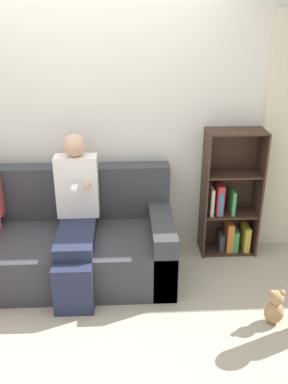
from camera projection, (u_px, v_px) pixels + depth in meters
name	position (u px, v px, depth m)	size (l,w,h in m)	color
ground_plane	(86.00, 311.00, 3.24)	(14.00, 14.00, 0.00)	#B2A893
back_wall	(87.00, 122.00, 3.70)	(10.00, 0.06, 2.55)	silver
couch	(51.00, 243.00, 3.63)	(2.17, 0.92, 0.92)	#38383D
adult_seated	(76.00, 215.00, 3.41)	(0.36, 0.84, 1.26)	#232842
bookshelf	(229.00, 202.00, 3.91)	(0.53, 0.29, 1.23)	#3D281E
teddy_bear	(275.00, 308.00, 3.07)	(0.15, 0.12, 0.30)	tan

